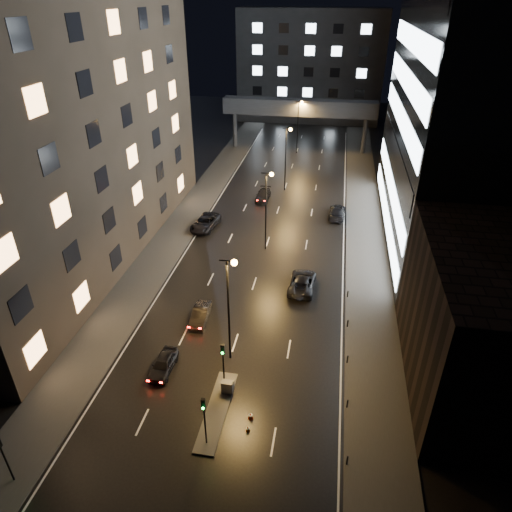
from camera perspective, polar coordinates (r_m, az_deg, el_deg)
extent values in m
plane|color=black|center=(68.09, 2.77, 5.76)|extent=(160.00, 160.00, 0.00)
cube|color=#383533|center=(66.23, -8.63, 4.78)|extent=(5.00, 110.00, 0.15)
cube|color=#383533|center=(63.32, 13.46, 3.02)|extent=(5.00, 110.00, 0.15)
cube|color=#2D2319|center=(55.16, -24.58, 19.22)|extent=(15.00, 48.00, 40.00)
cube|color=black|center=(39.74, 26.51, -7.35)|extent=(10.00, 18.00, 12.00)
cube|color=black|center=(60.41, 28.94, 21.48)|extent=(20.00, 36.00, 45.00)
cube|color=#333335|center=(120.80, 6.87, 22.58)|extent=(34.00, 14.00, 25.00)
cube|color=#333335|center=(93.93, 5.45, 18.01)|extent=(30.00, 3.00, 3.00)
cylinder|color=#333335|center=(97.00, -2.65, 15.46)|extent=(0.80, 0.80, 7.00)
cylinder|color=#333335|center=(94.96, 13.38, 14.38)|extent=(0.80, 0.80, 7.00)
cube|color=#383533|center=(37.34, -4.91, -18.67)|extent=(1.60, 8.00, 0.15)
cylinder|color=black|center=(37.67, -4.07, -14.03)|extent=(0.12, 0.12, 3.50)
cube|color=black|center=(36.17, -4.19, -11.53)|extent=(0.28, 0.22, 0.90)
sphere|color=#0CFF33|center=(36.26, -4.23, -12.01)|extent=(0.18, 0.18, 0.18)
cylinder|color=black|center=(34.10, -6.37, -20.35)|extent=(0.12, 0.12, 3.50)
cube|color=black|center=(32.43, -6.59, -17.88)|extent=(0.28, 0.22, 0.90)
sphere|color=#0CFF33|center=(32.55, -6.63, -18.39)|extent=(0.18, 0.18, 0.18)
cylinder|color=black|center=(36.05, -28.64, -21.88)|extent=(0.12, 0.12, 3.50)
cylinder|color=black|center=(34.58, 11.31, -23.84)|extent=(0.12, 0.12, 0.90)
cylinder|color=black|center=(37.77, 11.34, -17.73)|extent=(0.12, 0.12, 0.90)
cylinder|color=black|center=(41.31, 11.36, -12.61)|extent=(0.12, 0.12, 0.90)
cylinder|color=black|center=(45.14, 11.37, -8.34)|extent=(0.12, 0.12, 0.90)
cylinder|color=black|center=(49.17, 11.39, -4.74)|extent=(0.12, 0.12, 0.90)
cylinder|color=black|center=(38.27, -3.44, -7.05)|extent=(0.18, 0.18, 10.00)
cylinder|color=black|center=(35.48, -3.68, -0.60)|extent=(1.20, 0.12, 0.12)
sphere|color=#FF9E38|center=(35.41, -2.73, -0.83)|extent=(0.50, 0.50, 0.50)
cylinder|color=black|center=(55.20, 1.24, 5.42)|extent=(0.18, 0.18, 10.00)
cylinder|color=black|center=(53.30, 1.30, 10.31)|extent=(1.20, 0.12, 0.12)
sphere|color=#FF9E38|center=(53.25, 1.95, 10.16)|extent=(0.50, 0.50, 0.50)
cylinder|color=black|center=(73.68, 3.71, 11.84)|extent=(0.18, 0.18, 10.00)
cylinder|color=black|center=(72.27, 3.84, 15.61)|extent=(1.20, 0.12, 0.12)
sphere|color=#FF9E38|center=(72.23, 4.33, 15.50)|extent=(0.50, 0.50, 0.50)
cylinder|color=black|center=(92.80, 5.22, 15.65)|extent=(0.18, 0.18, 10.00)
cylinder|color=black|center=(91.68, 5.37, 18.67)|extent=(1.20, 0.12, 0.12)
sphere|color=#FF9E38|center=(91.65, 5.76, 18.59)|extent=(0.50, 0.50, 0.50)
imported|color=black|center=(40.60, -11.50, -13.09)|extent=(1.67, 4.08, 1.39)
imported|color=black|center=(45.37, -6.96, -7.29)|extent=(1.64, 4.21, 1.37)
imported|color=black|center=(62.67, -6.35, 4.17)|extent=(3.45, 6.21, 1.64)
imported|color=black|center=(71.31, 0.90, 7.58)|extent=(2.02, 4.89, 1.41)
imported|color=black|center=(49.81, 5.81, -3.26)|extent=(2.89, 5.83, 1.59)
imported|color=black|center=(66.56, 10.12, 5.47)|extent=(2.48, 5.60, 1.60)
cube|color=#4D4D4F|center=(38.03, -3.61, -16.02)|extent=(0.93, 0.61, 1.13)
cone|color=red|center=(36.60, -0.68, -19.34)|extent=(0.42, 0.42, 0.57)
cone|color=#DE600B|center=(35.91, -1.04, -20.79)|extent=(0.39, 0.39, 0.46)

